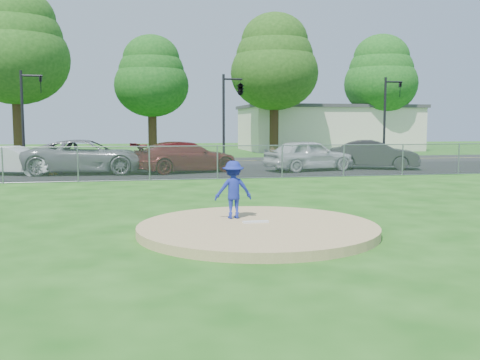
# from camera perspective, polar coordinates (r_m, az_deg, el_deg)

# --- Properties ---
(ground) EXTENTS (120.00, 120.00, 0.00)m
(ground) POSITION_cam_1_polar(r_m,az_deg,el_deg) (21.83, -4.18, -0.50)
(ground) COLOR #174E11
(ground) RESTS_ON ground
(pitchers_mound) EXTENTS (5.40, 5.40, 0.20)m
(pitchers_mound) POSITION_cam_1_polar(r_m,az_deg,el_deg) (12.07, 1.90, -5.21)
(pitchers_mound) COLOR tan
(pitchers_mound) RESTS_ON ground
(pitching_rubber) EXTENTS (0.60, 0.15, 0.04)m
(pitching_rubber) POSITION_cam_1_polar(r_m,az_deg,el_deg) (12.24, 1.68, -4.48)
(pitching_rubber) COLOR white
(pitching_rubber) RESTS_ON pitchers_mound
(chain_link_fence) EXTENTS (40.00, 0.06, 1.50)m
(chain_link_fence) POSITION_cam_1_polar(r_m,az_deg,el_deg) (23.74, -4.81, 1.83)
(chain_link_fence) COLOR gray
(chain_link_fence) RESTS_ON ground
(parking_lot) EXTENTS (50.00, 8.00, 0.01)m
(parking_lot) POSITION_cam_1_polar(r_m,az_deg,el_deg) (28.26, -5.86, 0.95)
(parking_lot) COLOR black
(parking_lot) RESTS_ON ground
(street) EXTENTS (60.00, 7.00, 0.01)m
(street) POSITION_cam_1_polar(r_m,az_deg,el_deg) (35.71, -7.04, 1.96)
(street) COLOR black
(street) RESTS_ON ground
(commercial_building) EXTENTS (16.40, 9.40, 4.30)m
(commercial_building) POSITION_cam_1_polar(r_m,az_deg,el_deg) (52.95, 9.30, 5.53)
(commercial_building) COLOR beige
(commercial_building) RESTS_ON ground
(tree_left) EXTENTS (7.84, 7.84, 12.53)m
(tree_left) POSITION_cam_1_polar(r_m,az_deg,el_deg) (43.71, -22.87, 13.08)
(tree_left) COLOR #3A2715
(tree_left) RESTS_ON ground
(tree_center) EXTENTS (6.16, 6.16, 9.84)m
(tree_center) POSITION_cam_1_polar(r_m,az_deg,el_deg) (45.74, -9.41, 10.89)
(tree_center) COLOR #3B2315
(tree_center) RESTS_ON ground
(tree_right) EXTENTS (7.28, 7.28, 11.63)m
(tree_right) POSITION_cam_1_polar(r_m,az_deg,el_deg) (45.38, 3.69, 12.49)
(tree_right) COLOR #332112
(tree_right) RESTS_ON ground
(tree_far_right) EXTENTS (6.72, 6.72, 10.74)m
(tree_far_right) POSITION_cam_1_polar(r_m,az_deg,el_deg) (51.99, 14.79, 10.81)
(tree_far_right) COLOR #3A2615
(tree_far_right) RESTS_ON ground
(traffic_signal_left) EXTENTS (1.28, 0.20, 5.60)m
(traffic_signal_left) POSITION_cam_1_polar(r_m,az_deg,el_deg) (34.07, -21.81, 7.05)
(traffic_signal_left) COLOR black
(traffic_signal_left) RESTS_ON ground
(traffic_signal_center) EXTENTS (1.42, 2.48, 5.60)m
(traffic_signal_center) POSITION_cam_1_polar(r_m,az_deg,el_deg) (34.26, -0.15, 9.55)
(traffic_signal_center) COLOR black
(traffic_signal_center) RESTS_ON ground
(traffic_signal_right) EXTENTS (1.28, 0.20, 5.60)m
(traffic_signal_right) POSITION_cam_1_polar(r_m,az_deg,el_deg) (37.59, 15.51, 7.11)
(traffic_signal_right) COLOR black
(traffic_signal_right) RESTS_ON ground
(pitcher) EXTENTS (0.89, 0.52, 1.38)m
(pitcher) POSITION_cam_1_polar(r_m,az_deg,el_deg) (12.73, -0.72, -1.04)
(pitcher) COLOR navy
(pitcher) RESTS_ON pitchers_mound
(traffic_cone) EXTENTS (0.38, 0.38, 0.74)m
(traffic_cone) POSITION_cam_1_polar(r_m,az_deg,el_deg) (27.55, -19.34, 1.31)
(traffic_cone) COLOR orange
(traffic_cone) RESTS_ON parking_lot
(parked_car_white) EXTENTS (4.47, 2.85, 1.39)m
(parked_car_white) POSITION_cam_1_polar(r_m,az_deg,el_deg) (28.25, -22.95, 1.94)
(parked_car_white) COLOR silver
(parked_car_white) RESTS_ON parking_lot
(parked_car_gray) EXTENTS (6.29, 3.28, 1.69)m
(parked_car_gray) POSITION_cam_1_polar(r_m,az_deg,el_deg) (27.65, -15.96, 2.41)
(parked_car_gray) COLOR slate
(parked_car_gray) RESTS_ON parking_lot
(parked_car_darkred) EXTENTS (5.82, 3.57, 1.57)m
(parked_car_darkred) POSITION_cam_1_polar(r_m,az_deg,el_deg) (27.48, -5.72, 2.47)
(parked_car_darkred) COLOR #5C1717
(parked_car_darkred) RESTS_ON parking_lot
(parked_car_pearl) EXTENTS (5.16, 3.04, 1.65)m
(parked_car_pearl) POSITION_cam_1_polar(r_m,az_deg,el_deg) (28.59, 7.36, 2.65)
(parked_car_pearl) COLOR silver
(parked_car_pearl) RESTS_ON parking_lot
(parked_car_charcoal) EXTENTS (5.06, 3.50, 1.58)m
(parked_car_charcoal) POSITION_cam_1_polar(r_m,az_deg,el_deg) (30.46, 14.12, 2.66)
(parked_car_charcoal) COLOR #252527
(parked_car_charcoal) RESTS_ON parking_lot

